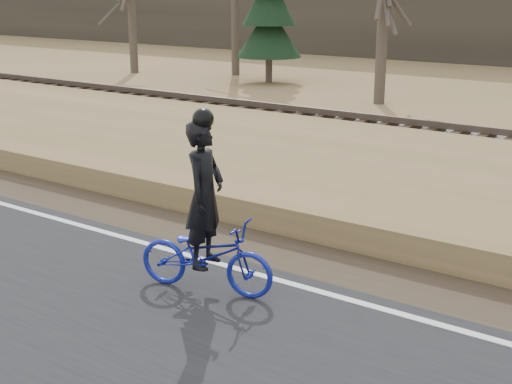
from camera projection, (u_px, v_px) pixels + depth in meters
The scene contains 8 objects.
ground at pixel (27, 220), 11.90m from camera, with size 120.00×120.00×0.00m, color #93714A.
edge_line at pixel (37, 213), 12.03m from camera, with size 120.00×0.12×0.01m, color silver.
shoulder at pixel (83, 202), 12.83m from camera, with size 120.00×1.60×0.04m, color #473A2B.
embankment at pixel (190, 159), 15.12m from camera, with size 120.00×5.00×0.44m, color #93714A.
ballast at pixel (288, 130), 18.10m from camera, with size 120.00×3.00×0.45m, color slate.
railroad at pixel (288, 119), 18.01m from camera, with size 120.00×2.40×0.29m.
cyclist at pixel (206, 234), 8.81m from camera, with size 1.89×1.04×2.33m.
conifer at pixel (269, 1), 27.87m from camera, with size 2.60×2.60×6.71m.
Camera 1 is at (9.65, -7.00, 3.77)m, focal length 50.00 mm.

